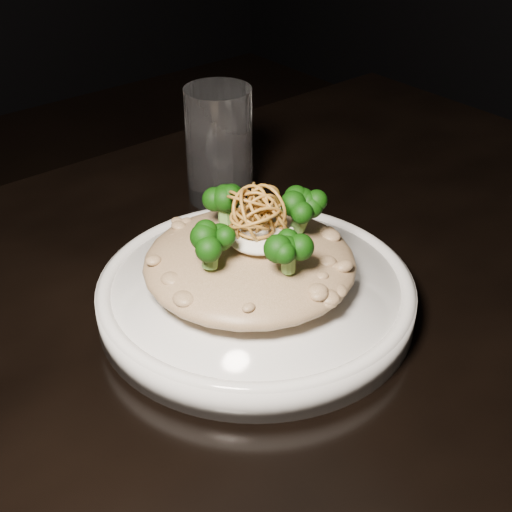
# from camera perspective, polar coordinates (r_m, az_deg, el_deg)

# --- Properties ---
(table) EXTENTS (1.10, 0.80, 0.75)m
(table) POSITION_cam_1_polar(r_m,az_deg,el_deg) (0.65, 1.47, -11.84)
(table) COLOR black
(table) RESTS_ON ground
(plate) EXTENTS (0.27, 0.27, 0.03)m
(plate) POSITION_cam_1_polar(r_m,az_deg,el_deg) (0.61, 0.00, -3.22)
(plate) COLOR silver
(plate) RESTS_ON table
(risotto) EXTENTS (0.18, 0.18, 0.04)m
(risotto) POSITION_cam_1_polar(r_m,az_deg,el_deg) (0.59, -0.51, -0.51)
(risotto) COLOR brown
(risotto) RESTS_ON plate
(broccoli) EXTENTS (0.11, 0.11, 0.04)m
(broccoli) POSITION_cam_1_polar(r_m,az_deg,el_deg) (0.57, 0.35, 2.63)
(broccoli) COLOR black
(broccoli) RESTS_ON risotto
(cheese) EXTENTS (0.05, 0.05, 0.02)m
(cheese) POSITION_cam_1_polar(r_m,az_deg,el_deg) (0.58, 0.34, 1.61)
(cheese) COLOR white
(cheese) RESTS_ON risotto
(shallots) EXTENTS (0.05, 0.05, 0.03)m
(shallots) POSITION_cam_1_polar(r_m,az_deg,el_deg) (0.57, -0.00, 4.11)
(shallots) COLOR brown
(shallots) RESTS_ON cheese
(drinking_glass) EXTENTS (0.09, 0.09, 0.12)m
(drinking_glass) POSITION_cam_1_polar(r_m,az_deg,el_deg) (0.77, -2.97, 8.85)
(drinking_glass) COLOR silver
(drinking_glass) RESTS_ON table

